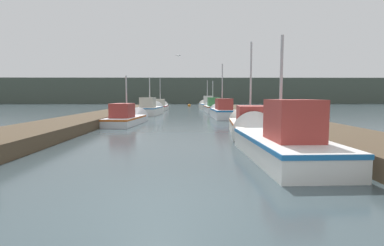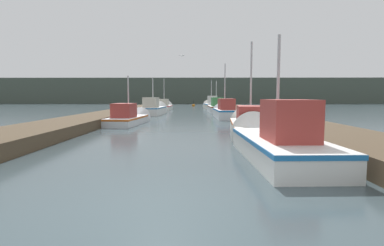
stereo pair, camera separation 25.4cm
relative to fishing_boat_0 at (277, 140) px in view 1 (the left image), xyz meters
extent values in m
plane|color=#38474C|center=(-2.91, -4.18, -0.44)|extent=(200.00, 200.00, 0.00)
cube|color=#4C3D2B|center=(-8.39, 11.82, -0.20)|extent=(2.74, 40.00, 0.49)
cube|color=#4C3D2B|center=(2.57, 11.82, -0.20)|extent=(2.74, 40.00, 0.49)
cube|color=#424C42|center=(-2.91, 62.55, 2.27)|extent=(120.00, 16.00, 5.44)
cube|color=silver|center=(0.02, -0.59, -0.15)|extent=(1.87, 4.67, 0.59)
cube|color=#1E67AA|center=(0.02, -0.59, 0.09)|extent=(1.90, 4.70, 0.10)
cone|color=silver|center=(-0.07, 2.15, -0.15)|extent=(1.66, 0.92, 1.63)
cube|color=#99332D|center=(0.04, -1.16, 0.64)|extent=(1.11, 1.43, 0.99)
cylinder|color=#B2B2B7|center=(0.01, -0.24, 1.49)|extent=(0.08, 0.08, 2.68)
cube|color=silver|center=(0.14, 4.13, -0.16)|extent=(1.98, 5.06, 0.56)
cube|color=#A55121|center=(0.14, 4.13, 0.06)|extent=(2.01, 5.09, 0.10)
cone|color=silver|center=(0.40, 7.21, -0.16)|extent=(1.59, 1.35, 1.49)
cube|color=#99332D|center=(0.09, 3.52, 0.47)|extent=(1.36, 1.87, 0.72)
cylinder|color=#B2B2B7|center=(0.17, 4.50, 1.80)|extent=(0.08, 0.08, 3.37)
cube|color=silver|center=(-6.12, 8.86, -0.21)|extent=(1.79, 4.18, 0.47)
cube|color=#BE571D|center=(-6.12, 8.86, -0.04)|extent=(1.82, 4.22, 0.10)
cone|color=silver|center=(-5.90, 11.30, -0.21)|extent=(1.43, 0.96, 1.35)
cube|color=#99332D|center=(-6.17, 8.35, 0.41)|extent=(1.19, 1.54, 0.78)
cylinder|color=#B2B2B7|center=(-6.10, 9.16, 1.21)|extent=(0.08, 0.08, 2.37)
cube|color=silver|center=(0.06, 14.03, -0.10)|extent=(1.53, 4.70, 0.68)
cube|color=#1563AB|center=(0.06, 14.03, 0.18)|extent=(1.56, 4.73, 0.10)
cone|color=silver|center=(-0.02, 16.86, -0.10)|extent=(1.36, 1.03, 1.33)
cube|color=#99332D|center=(0.07, 13.44, 0.63)|extent=(1.12, 1.91, 0.79)
cylinder|color=#B2B2B7|center=(0.05, 14.38, 1.93)|extent=(0.08, 0.08, 3.39)
cube|color=silver|center=(-5.95, 17.92, -0.10)|extent=(2.01, 4.31, 0.69)
cube|color=teal|center=(-5.95, 17.92, 0.18)|extent=(2.05, 4.34, 0.10)
cone|color=silver|center=(-5.76, 20.50, -0.10)|extent=(1.69, 1.10, 1.62)
cube|color=#B2AD9E|center=(-5.99, 17.40, 0.66)|extent=(1.30, 1.42, 0.84)
cylinder|color=#B2B2B7|center=(-5.93, 18.24, 1.50)|extent=(0.08, 0.08, 2.52)
cube|color=silver|center=(-0.02, 22.09, -0.12)|extent=(1.70, 4.27, 0.65)
cube|color=#995026|center=(-0.02, 22.09, 0.14)|extent=(1.73, 4.30, 0.10)
cone|color=silver|center=(-0.11, 24.58, -0.12)|extent=(1.50, 0.83, 1.47)
cube|color=#387A42|center=(0.00, 21.56, 0.63)|extent=(1.13, 1.81, 0.86)
cylinder|color=#B2B2B7|center=(-0.03, 22.40, 1.47)|extent=(0.08, 0.08, 2.53)
cube|color=silver|center=(-5.87, 26.97, -0.17)|extent=(1.69, 4.42, 0.54)
cube|color=maroon|center=(-5.87, 26.97, 0.04)|extent=(1.72, 4.45, 0.10)
cone|color=silver|center=(-5.85, 29.70, -0.17)|extent=(1.58, 1.07, 1.57)
cube|color=#B2AD9E|center=(-5.88, 26.42, 0.47)|extent=(1.20, 1.31, 0.75)
cylinder|color=#B2B2B7|center=(-5.87, 27.30, 1.67)|extent=(0.08, 0.08, 3.14)
cube|color=silver|center=(-0.01, 31.00, -0.12)|extent=(2.06, 4.40, 0.65)
cube|color=#2B84D6|center=(-0.01, 31.00, 0.14)|extent=(2.09, 4.43, 0.10)
cone|color=silver|center=(-0.27, 33.58, -0.12)|extent=(1.65, 1.08, 1.56)
cube|color=silver|center=(0.04, 30.47, 0.72)|extent=(1.20, 1.52, 1.03)
cylinder|color=#B2B2B7|center=(-0.05, 31.31, 1.72)|extent=(0.08, 0.08, 3.03)
cylinder|color=#473523|center=(1.28, 33.65, 0.19)|extent=(0.27, 0.27, 1.27)
cylinder|color=silver|center=(1.28, 33.65, 0.84)|extent=(0.31, 0.31, 0.04)
cylinder|color=#473523|center=(-7.02, 30.62, 0.12)|extent=(0.26, 0.26, 1.12)
cylinder|color=silver|center=(-7.02, 30.62, 0.70)|extent=(0.30, 0.30, 0.04)
cylinder|color=#473523|center=(1.14, 11.24, 0.05)|extent=(0.25, 0.25, 0.99)
cylinder|color=silver|center=(1.14, 11.24, 0.57)|extent=(0.29, 0.29, 0.04)
sphere|color=#BF6513|center=(-2.42, 39.22, -0.31)|extent=(0.49, 0.49, 0.49)
cylinder|color=black|center=(-2.42, 39.22, 0.18)|extent=(0.06, 0.06, 0.50)
ellipsoid|color=white|center=(-3.50, 21.07, 5.08)|extent=(0.23, 0.31, 0.12)
cube|color=gray|center=(-3.37, 21.03, 5.10)|extent=(0.30, 0.20, 0.07)
cube|color=gray|center=(-3.63, 21.12, 5.10)|extent=(0.30, 0.20, 0.07)
camera|label=1|loc=(-2.47, -8.30, 1.23)|focal=28.00mm
camera|label=2|loc=(-2.21, -8.30, 1.23)|focal=28.00mm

